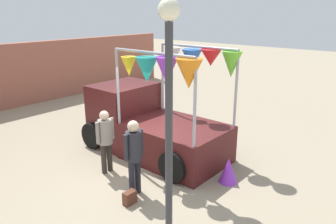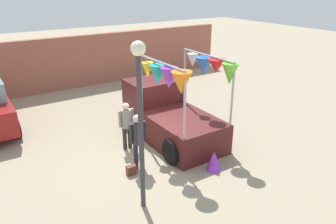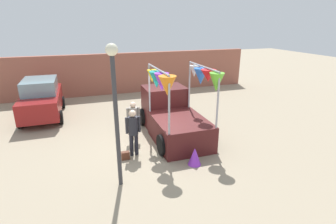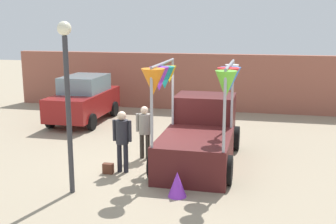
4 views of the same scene
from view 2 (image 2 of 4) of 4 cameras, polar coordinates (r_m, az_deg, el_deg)
The scene contains 8 objects.
ground_plane at distance 10.67m, azimuth -2.72°, elevation -6.89°, with size 60.00×60.00×0.00m, color gray.
vendor_truck at distance 11.34m, azimuth -0.01°, elevation 0.19°, with size 2.46×4.12×2.98m.
person_customer at distance 9.35m, azimuth -5.27°, elevation -4.28°, with size 0.53×0.34×1.69m.
person_vendor at distance 10.52m, azimuth -7.25°, elevation -1.67°, with size 0.53×0.34×1.59m.
handbag at distance 9.49m, azimuth -6.40°, elevation -10.02°, with size 0.28×0.16×0.28m, color #592D1E.
street_lamp at distance 7.10m, azimuth -4.89°, elevation 1.04°, with size 0.32×0.32×4.03m.
brick_boundary_wall at distance 17.31m, azimuth -16.69°, elevation 8.24°, with size 18.00×0.36×2.60m, color #9E5947.
folded_kite_bundle_violet at distance 9.64m, azimuth 8.00°, elevation -8.42°, with size 0.44×0.44×0.60m, color purple.
Camera 2 is at (-4.65, -8.10, 5.15)m, focal length 35.00 mm.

